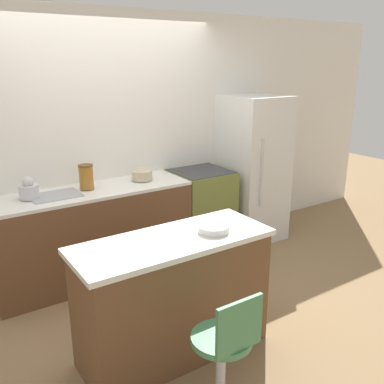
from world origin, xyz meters
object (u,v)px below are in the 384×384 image
kettle (29,190)px  mixing_bowl (142,175)px  stool_chair (224,358)px  refrigerator (253,169)px  oven_range (201,210)px

kettle → mixing_bowl: size_ratio=0.93×
stool_chair → mixing_bowl: (0.57, 2.14, 0.57)m
kettle → mixing_bowl: bearing=-0.0°
refrigerator → mixing_bowl: bearing=176.8°
oven_range → kettle: (-1.84, 0.04, 0.54)m
refrigerator → mixing_bowl: (-1.44, 0.08, 0.12)m
refrigerator → kettle: bearing=178.2°
refrigerator → stool_chair: size_ratio=2.02×
mixing_bowl → refrigerator: bearing=-3.2°
oven_range → kettle: kettle is taller
oven_range → stool_chair: size_ratio=1.09×
stool_chair → oven_range: bearing=58.4°
stool_chair → mixing_bowl: mixing_bowl is taller
stool_chair → mixing_bowl: size_ratio=4.01×
stool_chair → kettle: bearing=104.4°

